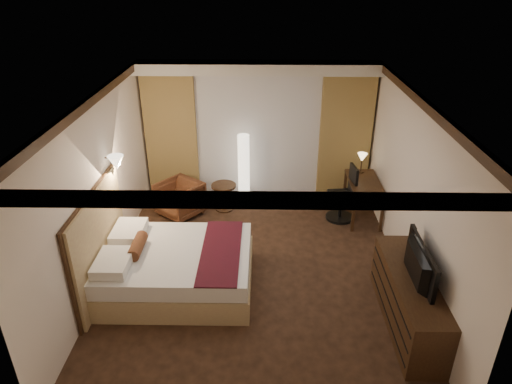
{
  "coord_description": "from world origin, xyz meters",
  "views": [
    {
      "loc": [
        0.11,
        -5.83,
        4.28
      ],
      "look_at": [
        0.0,
        0.4,
        1.15
      ],
      "focal_mm": 32.0,
      "sensor_mm": 36.0,
      "label": 1
    }
  ],
  "objects_px": {
    "dresser": "(408,300)",
    "television": "(414,256)",
    "armchair": "(180,197)",
    "side_table": "(224,197)",
    "bed": "(178,268)",
    "office_chair": "(341,193)",
    "floor_lamp": "(244,169)",
    "desk": "(362,199)"
  },
  "relations": [
    {
      "from": "dresser",
      "to": "television",
      "type": "xyz_separation_m",
      "value": [
        -0.03,
        0.0,
        0.68
      ]
    },
    {
      "from": "armchair",
      "to": "side_table",
      "type": "distance_m",
      "value": 0.85
    },
    {
      "from": "bed",
      "to": "armchair",
      "type": "xyz_separation_m",
      "value": [
        -0.33,
        2.14,
        0.06
      ]
    },
    {
      "from": "side_table",
      "to": "television",
      "type": "relative_size",
      "value": 0.5
    },
    {
      "from": "television",
      "to": "dresser",
      "type": "bearing_deg",
      "value": -89.41
    },
    {
      "from": "armchair",
      "to": "office_chair",
      "type": "distance_m",
      "value": 3.0
    },
    {
      "from": "office_chair",
      "to": "television",
      "type": "height_order",
      "value": "television"
    },
    {
      "from": "side_table",
      "to": "floor_lamp",
      "type": "height_order",
      "value": "floor_lamp"
    },
    {
      "from": "side_table",
      "to": "desk",
      "type": "height_order",
      "value": "desk"
    },
    {
      "from": "side_table",
      "to": "desk",
      "type": "xyz_separation_m",
      "value": [
        2.59,
        -0.27,
        0.11
      ]
    },
    {
      "from": "office_chair",
      "to": "armchair",
      "type": "bearing_deg",
      "value": 170.8
    },
    {
      "from": "office_chair",
      "to": "dresser",
      "type": "height_order",
      "value": "office_chair"
    },
    {
      "from": "bed",
      "to": "floor_lamp",
      "type": "height_order",
      "value": "floor_lamp"
    },
    {
      "from": "desk",
      "to": "bed",
      "type": "bearing_deg",
      "value": -145.73
    },
    {
      "from": "floor_lamp",
      "to": "side_table",
      "type": "bearing_deg",
      "value": -138.28
    },
    {
      "from": "office_chair",
      "to": "desk",
      "type": "bearing_deg",
      "value": -0.47
    },
    {
      "from": "armchair",
      "to": "side_table",
      "type": "xyz_separation_m",
      "value": [
        0.81,
        0.23,
        -0.11
      ]
    },
    {
      "from": "office_chair",
      "to": "television",
      "type": "relative_size",
      "value": 0.99
    },
    {
      "from": "dresser",
      "to": "bed",
      "type": "bearing_deg",
      "value": 167.03
    },
    {
      "from": "dresser",
      "to": "floor_lamp",
      "type": "bearing_deg",
      "value": 123.58
    },
    {
      "from": "desk",
      "to": "office_chair",
      "type": "bearing_deg",
      "value": -173.01
    },
    {
      "from": "television",
      "to": "desk",
      "type": "bearing_deg",
      "value": 1.0
    },
    {
      "from": "bed",
      "to": "dresser",
      "type": "distance_m",
      "value": 3.21
    },
    {
      "from": "bed",
      "to": "office_chair",
      "type": "bearing_deg",
      "value": 37.49
    },
    {
      "from": "armchair",
      "to": "dresser",
      "type": "distance_m",
      "value": 4.48
    },
    {
      "from": "bed",
      "to": "side_table",
      "type": "bearing_deg",
      "value": 78.46
    },
    {
      "from": "side_table",
      "to": "desk",
      "type": "distance_m",
      "value": 2.61
    },
    {
      "from": "side_table",
      "to": "office_chair",
      "type": "height_order",
      "value": "office_chair"
    },
    {
      "from": "television",
      "to": "floor_lamp",
      "type": "bearing_deg",
      "value": 33.83
    },
    {
      "from": "desk",
      "to": "office_chair",
      "type": "xyz_separation_m",
      "value": [
        -0.41,
        -0.05,
        0.15
      ]
    },
    {
      "from": "side_table",
      "to": "office_chair",
      "type": "relative_size",
      "value": 0.5
    },
    {
      "from": "television",
      "to": "side_table",
      "type": "bearing_deg",
      "value": 40.82
    },
    {
      "from": "bed",
      "to": "office_chair",
      "type": "relative_size",
      "value": 2.02
    },
    {
      "from": "side_table",
      "to": "floor_lamp",
      "type": "bearing_deg",
      "value": 41.72
    },
    {
      "from": "dresser",
      "to": "desk",
      "type": "bearing_deg",
      "value": 91.02
    },
    {
      "from": "floor_lamp",
      "to": "office_chair",
      "type": "height_order",
      "value": "floor_lamp"
    },
    {
      "from": "desk",
      "to": "floor_lamp",
      "type": "bearing_deg",
      "value": 164.8
    },
    {
      "from": "side_table",
      "to": "dresser",
      "type": "xyz_separation_m",
      "value": [
        2.64,
        -3.09,
        0.11
      ]
    },
    {
      "from": "desk",
      "to": "dresser",
      "type": "height_order",
      "value": "dresser"
    },
    {
      "from": "office_chair",
      "to": "floor_lamp",
      "type": "bearing_deg",
      "value": 152.72
    },
    {
      "from": "side_table",
      "to": "dresser",
      "type": "relative_size",
      "value": 0.27
    },
    {
      "from": "floor_lamp",
      "to": "bed",
      "type": "bearing_deg",
      "value": -107.58
    }
  ]
}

